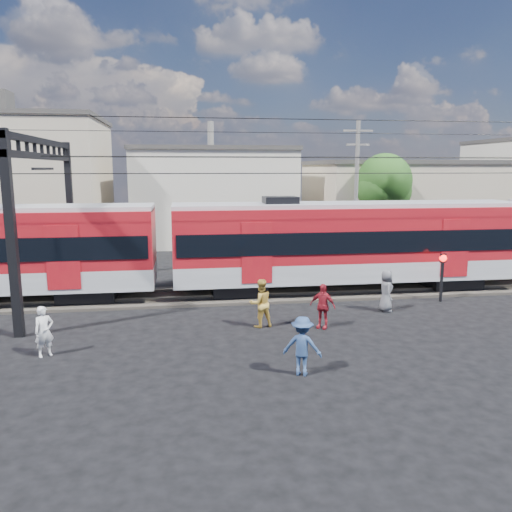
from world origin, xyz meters
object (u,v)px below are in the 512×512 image
(pedestrian_c, at_px, (302,346))
(crossing_signal, at_px, (442,269))
(pedestrian_a, at_px, (44,331))
(commuter_train, at_px, (352,241))

(pedestrian_c, relative_size, crossing_signal, 0.80)
(crossing_signal, bearing_deg, pedestrian_a, -164.55)
(pedestrian_a, height_order, pedestrian_c, pedestrian_c)
(commuter_train, xyz_separation_m, pedestrian_c, (-4.53, -9.06, -1.56))
(commuter_train, bearing_deg, pedestrian_c, -116.57)
(commuter_train, relative_size, crossing_signal, 23.82)
(commuter_train, height_order, pedestrian_c, commuter_train)
(commuter_train, relative_size, pedestrian_a, 31.81)
(pedestrian_c, bearing_deg, commuter_train, -94.65)
(commuter_train, relative_size, pedestrian_c, 29.90)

